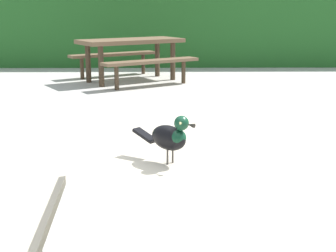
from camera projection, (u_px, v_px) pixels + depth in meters
hedge_wall at (170, 20)px, 10.69m from camera, size 28.00×1.61×1.97m
picnic_table_foreground at (194, 223)px, 1.63m from camera, size 1.79×1.84×0.74m
bird_grackle at (171, 136)px, 1.66m from camera, size 0.23×0.21×0.18m
picnic_table_mid_left at (131, 50)px, 8.21m from camera, size 2.34×2.33×0.74m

